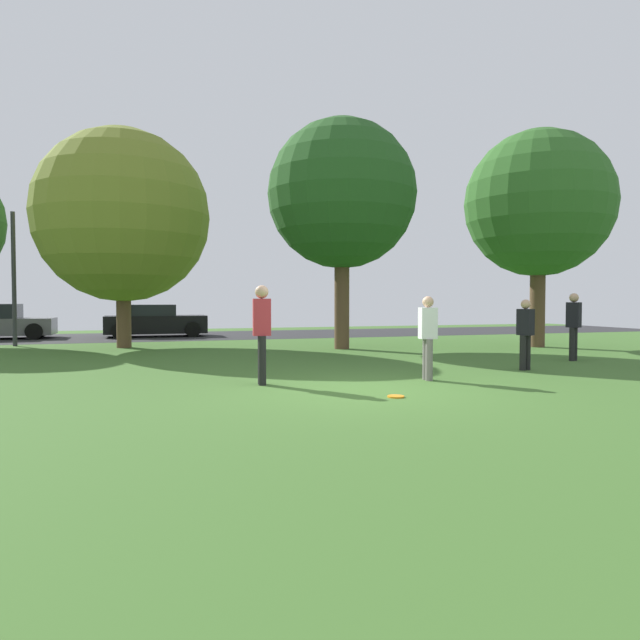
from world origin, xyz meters
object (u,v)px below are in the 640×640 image
object	(u,v)px
oak_tree_center	(123,216)
street_lamp_post	(14,279)
parked_car_black	(155,322)
oak_tree_right	(342,195)
person_bystander	(525,332)
frisbee_disc	(396,396)
oak_tree_left	(539,204)
person_catcher	(428,334)
person_thrower	(262,329)
person_walking	(574,323)

from	to	relation	value
oak_tree_center	street_lamp_post	xyz separation A→B (m)	(-3.51, 1.73, -2.02)
parked_car_black	oak_tree_right	bearing A→B (deg)	-55.82
oak_tree_right	parked_car_black	bearing A→B (deg)	124.18
oak_tree_center	parked_car_black	world-z (taller)	oak_tree_center
oak_tree_center	parked_car_black	size ratio (longest dim) A/B	1.71
person_bystander	frisbee_disc	size ratio (longest dim) A/B	5.79
oak_tree_left	oak_tree_center	bearing A→B (deg)	163.59
person_catcher	person_bystander	world-z (taller)	person_catcher
person_thrower	parked_car_black	xyz separation A→B (m)	(-1.50, 14.89, -0.39)
person_catcher	oak_tree_center	bearing A→B (deg)	-52.28
oak_tree_right	street_lamp_post	distance (m)	11.31
oak_tree_right	person_thrower	size ratio (longest dim) A/B	3.97
oak_tree_left	oak_tree_center	distance (m)	13.59
person_thrower	person_catcher	bearing A→B (deg)	0.00
oak_tree_right	street_lamp_post	world-z (taller)	oak_tree_right
oak_tree_right	street_lamp_post	size ratio (longest dim) A/B	1.61
person_thrower	person_catcher	world-z (taller)	person_thrower
person_bystander	parked_car_black	distance (m)	16.34
person_walking	parked_car_black	xyz separation A→B (m)	(-9.92, 13.26, -0.33)
person_walking	frisbee_disc	size ratio (longest dim) A/B	6.39
oak_tree_center	person_catcher	world-z (taller)	oak_tree_center
oak_tree_left	oak_tree_right	distance (m)	6.54
oak_tree_left	person_catcher	bearing A→B (deg)	-140.68
person_thrower	frisbee_disc	size ratio (longest dim) A/B	6.75
oak_tree_center	person_catcher	distance (m)	11.84
person_bystander	person_thrower	bearing A→B (deg)	76.46
person_catcher	oak_tree_left	bearing A→B (deg)	-133.65
person_catcher	street_lamp_post	size ratio (longest dim) A/B	0.36
person_bystander	oak_tree_right	bearing A→B (deg)	0.22
oak_tree_left	person_catcher	distance (m)	10.10
person_walking	oak_tree_left	bearing A→B (deg)	-54.52
oak_tree_left	street_lamp_post	size ratio (longest dim) A/B	1.58
oak_tree_left	person_bystander	size ratio (longest dim) A/B	4.55
street_lamp_post	oak_tree_left	bearing A→B (deg)	-18.60
oak_tree_right	oak_tree_center	distance (m)	7.13
oak_tree_right	person_thrower	world-z (taller)	oak_tree_right
oak_tree_center	frisbee_disc	size ratio (longest dim) A/B	26.17
oak_tree_right	oak_tree_center	world-z (taller)	oak_tree_right
person_walking	parked_car_black	size ratio (longest dim) A/B	0.42
street_lamp_post	parked_car_black	bearing A→B (deg)	39.30
oak_tree_left	person_bystander	bearing A→B (deg)	-130.54
oak_tree_right	frisbee_disc	size ratio (longest dim) A/B	26.79
oak_tree_center	person_thrower	xyz separation A→B (m)	(2.62, -9.37, -3.25)
person_walking	parked_car_black	distance (m)	16.56
oak_tree_left	frisbee_disc	bearing A→B (deg)	-139.03
oak_tree_center	person_bystander	size ratio (longest dim) A/B	4.52
frisbee_disc	parked_car_black	bearing A→B (deg)	100.94
oak_tree_center	person_thrower	bearing A→B (deg)	-74.40
person_walking	oak_tree_center	bearing A→B (deg)	27.52
person_catcher	frisbee_disc	size ratio (longest dim) A/B	6.02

